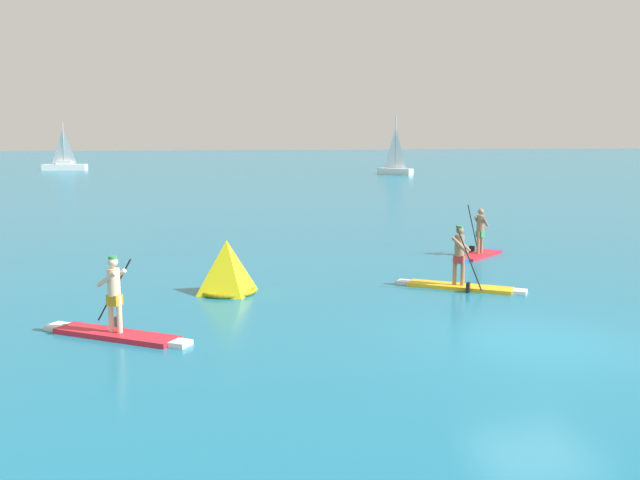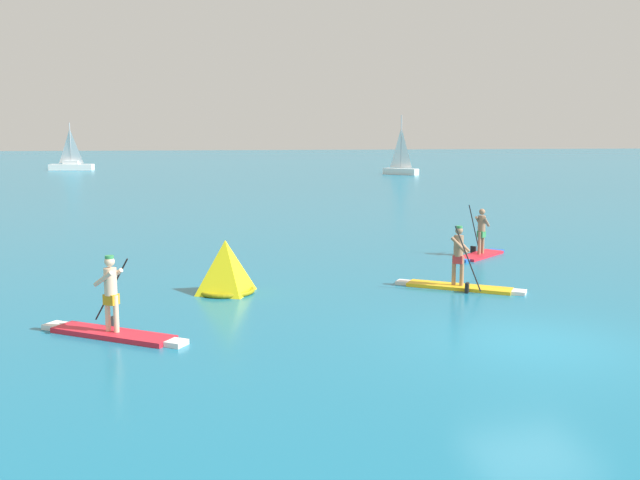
# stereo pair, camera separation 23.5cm
# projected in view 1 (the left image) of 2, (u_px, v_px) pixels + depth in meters

# --- Properties ---
(ground) EXTENTS (440.00, 440.00, 0.00)m
(ground) POSITION_uv_depth(u_px,v_px,m) (538.00, 343.00, 13.91)
(ground) COLOR #196B8C
(paddleboarder_near_left) EXTENTS (3.07, 2.44, 1.74)m
(paddleboarder_near_left) POSITION_uv_depth(u_px,v_px,m) (115.00, 321.00, 14.27)
(paddleboarder_near_left) COLOR red
(paddleboarder_near_left) RESTS_ON ground
(paddleboarder_mid_center) EXTENTS (3.10, 2.45, 1.84)m
(paddleboarder_mid_center) POSITION_uv_depth(u_px,v_px,m) (460.00, 276.00, 18.86)
(paddleboarder_mid_center) COLOR yellow
(paddleboarder_mid_center) RESTS_ON ground
(paddleboarder_far_right) EXTENTS (2.57, 2.15, 1.84)m
(paddleboarder_far_right) POSITION_uv_depth(u_px,v_px,m) (479.00, 245.00, 24.07)
(paddleboarder_far_right) COLOR red
(paddleboarder_far_right) RESTS_ON ground
(race_marker_buoy) EXTENTS (1.60, 1.60, 1.42)m
(race_marker_buoy) POSITION_uv_depth(u_px,v_px,m) (227.00, 269.00, 18.28)
(race_marker_buoy) COLOR yellow
(race_marker_buoy) RESTS_ON ground
(sailboat_left_horizon) EXTENTS (5.57, 2.45, 6.00)m
(sailboat_left_horizon) POSITION_uv_depth(u_px,v_px,m) (65.00, 164.00, 87.50)
(sailboat_left_horizon) COLOR white
(sailboat_left_horizon) RESTS_ON ground
(sailboat_right_horizon) EXTENTS (3.41, 3.83, 6.59)m
(sailboat_right_horizon) POSITION_uv_depth(u_px,v_px,m) (395.00, 167.00, 77.17)
(sailboat_right_horizon) COLOR white
(sailboat_right_horizon) RESTS_ON ground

